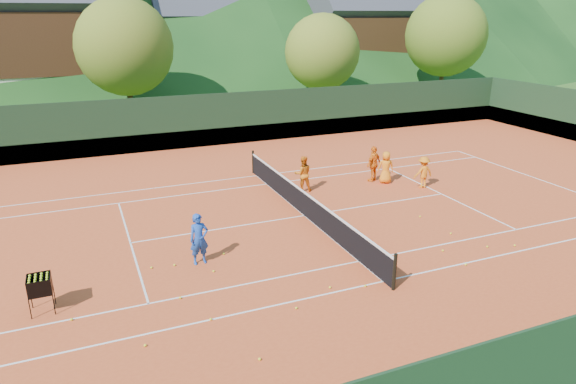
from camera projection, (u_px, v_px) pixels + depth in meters
name	position (u px, v px, depth m)	size (l,w,h in m)	color
ground	(305.00, 216.00, 19.48)	(400.00, 400.00, 0.00)	#2A4F18
clay_court	(305.00, 216.00, 19.48)	(40.00, 24.00, 0.02)	#C64720
coach	(199.00, 239.00, 15.52)	(0.59, 0.39, 1.61)	#1B48AF
student_a	(303.00, 174.00, 21.92)	(0.76, 0.59, 1.55)	orange
student_b	(374.00, 164.00, 23.23)	(0.96, 0.40, 1.64)	orange
student_c	(386.00, 167.00, 23.00)	(0.71, 0.46, 1.46)	orange
student_d	(423.00, 172.00, 22.40)	(0.90, 0.52, 1.40)	orange
tennis_ball_0	(443.00, 251.00, 16.53)	(0.07, 0.07, 0.07)	yellow
tennis_ball_3	(515.00, 245.00, 16.89)	(0.07, 0.07, 0.07)	yellow
tennis_ball_4	(71.00, 319.00, 12.81)	(0.07, 0.07, 0.07)	yellow
tennis_ball_5	(420.00, 217.00, 19.29)	(0.07, 0.07, 0.07)	yellow
tennis_ball_6	(151.00, 268.00, 15.42)	(0.07, 0.07, 0.07)	yellow
tennis_ball_7	(466.00, 264.00, 15.61)	(0.07, 0.07, 0.07)	yellow
tennis_ball_9	(180.00, 298.00, 13.79)	(0.07, 0.07, 0.07)	yellow
tennis_ball_10	(365.00, 286.00, 14.39)	(0.07, 0.07, 0.07)	yellow
tennis_ball_11	(330.00, 287.00, 14.31)	(0.07, 0.07, 0.07)	yellow
tennis_ball_12	(145.00, 345.00, 11.81)	(0.07, 0.07, 0.07)	yellow
tennis_ball_13	(224.00, 254.00, 16.31)	(0.07, 0.07, 0.07)	yellow
tennis_ball_14	(174.00, 265.00, 15.58)	(0.07, 0.07, 0.07)	yellow
tennis_ball_15	(214.00, 271.00, 15.21)	(0.07, 0.07, 0.07)	yellow
tennis_ball_16	(487.00, 247.00, 16.81)	(0.07, 0.07, 0.07)	yellow
tennis_ball_17	(211.00, 319.00, 12.82)	(0.07, 0.07, 0.07)	yellow
tennis_ball_18	(260.00, 359.00, 11.34)	(0.07, 0.07, 0.07)	yellow
tennis_ball_19	(451.00, 233.00, 17.82)	(0.07, 0.07, 0.07)	yellow
tennis_ball_20	(296.00, 308.00, 13.31)	(0.07, 0.07, 0.07)	yellow
court_lines	(305.00, 215.00, 19.48)	(23.83, 11.03, 0.00)	white
tennis_net	(305.00, 203.00, 19.31)	(0.10, 12.07, 1.10)	black
perimeter_fence	(305.00, 184.00, 19.06)	(40.40, 24.24, 3.00)	black
ball_hopper	(40.00, 286.00, 12.99)	(0.57, 0.57, 1.00)	black
chalet_left	(31.00, 35.00, 40.14)	(13.80, 9.93, 12.92)	beige
chalet_mid	(217.00, 38.00, 49.65)	(12.65, 8.82, 11.45)	beige
chalet_right	(364.00, 35.00, 51.15)	(11.50, 8.82, 11.91)	beige
tree_b	(125.00, 47.00, 33.75)	(6.40, 6.40, 8.40)	#3F2619
tree_c	(322.00, 52.00, 38.17)	(5.60, 5.60, 7.35)	#3C2518
tree_d	(446.00, 35.00, 43.07)	(6.80, 6.80, 8.93)	#3B2817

